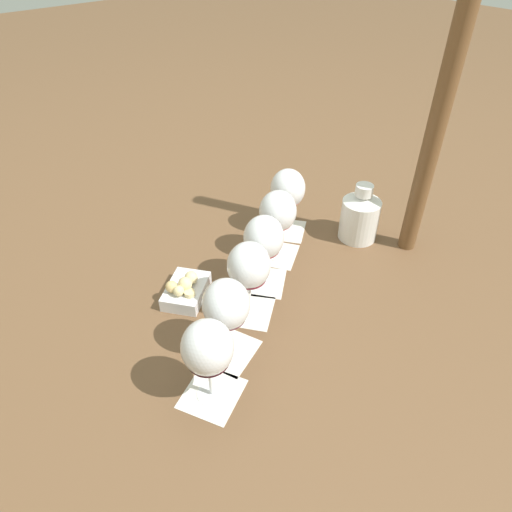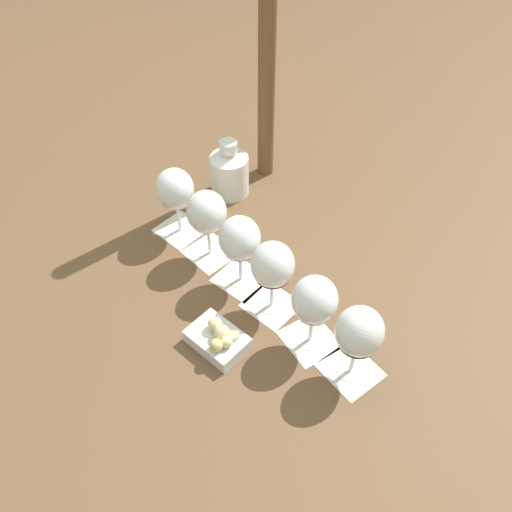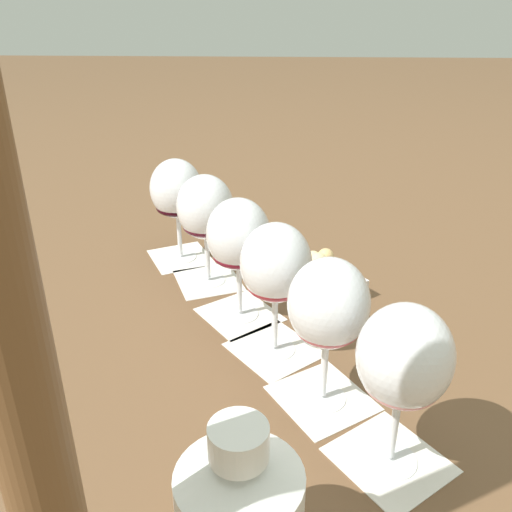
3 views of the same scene
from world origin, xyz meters
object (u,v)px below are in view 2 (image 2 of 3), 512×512
object	(u,v)px
wine_glass_2	(240,241)
wine_glass_4	(314,302)
wine_glass_3	(273,267)
ceramic_vase	(228,171)
snack_dish	(218,338)
wine_glass_0	(175,191)
wine_glass_5	(359,334)
umbrella_pole	(267,42)
wine_glass_1	(207,214)

from	to	relation	value
wine_glass_2	wine_glass_4	bearing A→B (deg)	30.88
wine_glass_3	ceramic_vase	size ratio (longest dim) A/B	1.15
snack_dish	wine_glass_4	bearing A→B (deg)	83.52
wine_glass_0	wine_glass_3	distance (m)	0.35
ceramic_vase	snack_dish	xyz separation A→B (m)	(0.52, -0.10, -0.05)
wine_glass_5	wine_glass_0	bearing A→B (deg)	-147.31
wine_glass_5	ceramic_vase	xyz separation A→B (m)	(-0.64, -0.17, -0.06)
wine_glass_0	snack_dish	bearing A→B (deg)	7.62
ceramic_vase	wine_glass_4	bearing A→B (deg)	10.68
ceramic_vase	wine_glass_0	bearing A→B (deg)	-48.16
wine_glass_0	umbrella_pole	distance (m)	0.44
wine_glass_2	wine_glass_4	world-z (taller)	same
wine_glass_3	umbrella_pole	distance (m)	0.58
wine_glass_3	ceramic_vase	world-z (taller)	wine_glass_3
wine_glass_0	wine_glass_1	distance (m)	0.12
snack_dish	wine_glass_5	bearing A→B (deg)	66.76
wine_glass_4	wine_glass_5	distance (m)	0.11
wine_glass_0	wine_glass_4	world-z (taller)	same
wine_glass_2	umbrella_pole	distance (m)	0.52
umbrella_pole	snack_dish	bearing A→B (deg)	-20.54
wine_glass_0	wine_glass_2	bearing A→B (deg)	33.11
wine_glass_1	wine_glass_3	xyz separation A→B (m)	(0.20, 0.12, 0.00)
wine_glass_5	wine_glass_3	bearing A→B (deg)	-147.28
wine_glass_1	wine_glass_2	distance (m)	0.12
wine_glass_3	wine_glass_4	size ratio (longest dim) A/B	1.00
wine_glass_2	wine_glass_5	size ratio (longest dim) A/B	1.00
ceramic_vase	wine_glass_2	bearing A→B (deg)	-3.40
snack_dish	wine_glass_1	bearing A→B (deg)	176.55
wine_glass_1	wine_glass_5	distance (m)	0.48
wine_glass_4	wine_glass_5	xyz separation A→B (m)	(0.09, 0.07, 0.00)
snack_dish	ceramic_vase	bearing A→B (deg)	169.06
wine_glass_1	wine_glass_5	world-z (taller)	same
wine_glass_3	snack_dish	size ratio (longest dim) A/B	1.25
wine_glass_3	snack_dish	bearing A→B (deg)	-57.31
wine_glass_2	ceramic_vase	xyz separation A→B (m)	(-0.34, 0.02, -0.06)
ceramic_vase	snack_dish	bearing A→B (deg)	-10.94
wine_glass_2	ceramic_vase	bearing A→B (deg)	176.60
wine_glass_3	wine_glass_4	world-z (taller)	same
wine_glass_5	snack_dish	world-z (taller)	wine_glass_5
wine_glass_5	wine_glass_4	bearing A→B (deg)	-144.40
ceramic_vase	umbrella_pole	distance (m)	0.36
wine_glass_0	wine_glass_2	distance (m)	0.24
umbrella_pole	wine_glass_5	bearing A→B (deg)	3.70
wine_glass_4	umbrella_pole	distance (m)	0.68
wine_glass_5	wine_glass_1	bearing A→B (deg)	-147.78
wine_glass_0	wine_glass_2	xyz separation A→B (m)	(0.20, 0.13, 0.00)
snack_dish	umbrella_pole	bearing A→B (deg)	159.46
wine_glass_2	wine_glass_5	xyz separation A→B (m)	(0.30, 0.19, 0.00)
wine_glass_5	ceramic_vase	distance (m)	0.67
wine_glass_3	wine_glass_0	bearing A→B (deg)	-147.33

